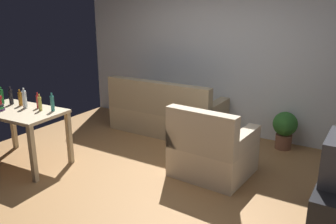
{
  "coord_description": "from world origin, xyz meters",
  "views": [
    {
      "loc": [
        2.4,
        -3.25,
        2.1
      ],
      "look_at": [
        0.1,
        0.5,
        0.75
      ],
      "focal_mm": 37.84,
      "sensor_mm": 36.0,
      "label": 1
    }
  ],
  "objects_px": {
    "couch": "(166,115)",
    "bottle_dark": "(11,97)",
    "bottle_clear": "(25,99)",
    "bottle_red": "(38,101)",
    "bottle_green": "(1,97)",
    "desk": "(19,118)",
    "armchair": "(211,151)",
    "bottle_tall": "(52,103)",
    "potted_plant": "(285,128)",
    "bottle_squat": "(40,104)",
    "bottle_amber": "(20,99)"
  },
  "relations": [
    {
      "from": "potted_plant",
      "to": "bottle_squat",
      "type": "distance_m",
      "value": 3.49
    },
    {
      "from": "bottle_dark",
      "to": "bottle_clear",
      "type": "height_order",
      "value": "bottle_clear"
    },
    {
      "from": "potted_plant",
      "to": "bottle_clear",
      "type": "distance_m",
      "value": 3.72
    },
    {
      "from": "bottle_dark",
      "to": "bottle_clear",
      "type": "bearing_deg",
      "value": -3.53
    },
    {
      "from": "desk",
      "to": "armchair",
      "type": "xyz_separation_m",
      "value": [
        2.33,
        1.02,
        -0.33
      ]
    },
    {
      "from": "couch",
      "to": "bottle_clear",
      "type": "relative_size",
      "value": 6.88
    },
    {
      "from": "potted_plant",
      "to": "bottle_tall",
      "type": "height_order",
      "value": "bottle_tall"
    },
    {
      "from": "bottle_tall",
      "to": "bottle_squat",
      "type": "bearing_deg",
      "value": -156.01
    },
    {
      "from": "potted_plant",
      "to": "bottle_dark",
      "type": "bearing_deg",
      "value": -145.08
    },
    {
      "from": "bottle_dark",
      "to": "bottle_tall",
      "type": "xyz_separation_m",
      "value": [
        0.75,
        0.07,
        -0.0
      ]
    },
    {
      "from": "armchair",
      "to": "bottle_red",
      "type": "distance_m",
      "value": 2.39
    },
    {
      "from": "bottle_amber",
      "to": "bottle_clear",
      "type": "relative_size",
      "value": 0.82
    },
    {
      "from": "couch",
      "to": "bottle_dark",
      "type": "relative_size",
      "value": 7.48
    },
    {
      "from": "bottle_green",
      "to": "bottle_squat",
      "type": "relative_size",
      "value": 1.07
    },
    {
      "from": "bottle_dark",
      "to": "couch",
      "type": "bearing_deg",
      "value": 55.54
    },
    {
      "from": "potted_plant",
      "to": "bottle_amber",
      "type": "distance_m",
      "value": 3.81
    },
    {
      "from": "couch",
      "to": "potted_plant",
      "type": "distance_m",
      "value": 1.92
    },
    {
      "from": "bottle_dark",
      "to": "bottle_squat",
      "type": "relative_size",
      "value": 1.13
    },
    {
      "from": "armchair",
      "to": "bottle_dark",
      "type": "xyz_separation_m",
      "value": [
        -2.65,
        -0.89,
        0.55
      ]
    },
    {
      "from": "couch",
      "to": "bottle_squat",
      "type": "xyz_separation_m",
      "value": [
        -0.73,
        -1.93,
        0.55
      ]
    },
    {
      "from": "bottle_amber",
      "to": "bottle_tall",
      "type": "xyz_separation_m",
      "value": [
        0.58,
        0.05,
        0.01
      ]
    },
    {
      "from": "couch",
      "to": "bottle_clear",
      "type": "distance_m",
      "value": 2.27
    },
    {
      "from": "bottle_amber",
      "to": "couch",
      "type": "bearing_deg",
      "value": 58.81
    },
    {
      "from": "desk",
      "to": "bottle_squat",
      "type": "relative_size",
      "value": 5.57
    },
    {
      "from": "bottle_green",
      "to": "bottle_dark",
      "type": "xyz_separation_m",
      "value": [
        0.13,
        0.05,
        0.01
      ]
    },
    {
      "from": "bottle_dark",
      "to": "bottle_squat",
      "type": "bearing_deg",
      "value": 0.18
    },
    {
      "from": "bottle_green",
      "to": "bottle_amber",
      "type": "height_order",
      "value": "bottle_green"
    },
    {
      "from": "desk",
      "to": "bottle_squat",
      "type": "bearing_deg",
      "value": 22.48
    },
    {
      "from": "couch",
      "to": "armchair",
      "type": "bearing_deg",
      "value": 141.63
    },
    {
      "from": "armchair",
      "to": "bottle_green",
      "type": "relative_size",
      "value": 3.97
    },
    {
      "from": "potted_plant",
      "to": "bottle_squat",
      "type": "relative_size",
      "value": 2.57
    },
    {
      "from": "bottle_dark",
      "to": "bottle_squat",
      "type": "height_order",
      "value": "bottle_dark"
    },
    {
      "from": "couch",
      "to": "bottle_green",
      "type": "xyz_separation_m",
      "value": [
        -1.46,
        -1.99,
        0.56
      ]
    },
    {
      "from": "bottle_red",
      "to": "potted_plant",
      "type": "bearing_deg",
      "value": 38.26
    },
    {
      "from": "bottle_clear",
      "to": "couch",
      "type": "bearing_deg",
      "value": 62.73
    },
    {
      "from": "bottle_clear",
      "to": "potted_plant",
      "type": "bearing_deg",
      "value": 38.03
    },
    {
      "from": "bottle_clear",
      "to": "bottle_red",
      "type": "height_order",
      "value": "bottle_clear"
    },
    {
      "from": "potted_plant",
      "to": "bottle_tall",
      "type": "distance_m",
      "value": 3.33
    },
    {
      "from": "bottle_green",
      "to": "bottle_squat",
      "type": "distance_m",
      "value": 0.73
    },
    {
      "from": "bottle_tall",
      "to": "bottle_clear",
      "type": "bearing_deg",
      "value": -168.07
    },
    {
      "from": "bottle_green",
      "to": "bottle_dark",
      "type": "bearing_deg",
      "value": 22.14
    },
    {
      "from": "bottle_red",
      "to": "bottle_tall",
      "type": "height_order",
      "value": "bottle_tall"
    },
    {
      "from": "bottle_clear",
      "to": "desk",
      "type": "bearing_deg",
      "value": -91.82
    },
    {
      "from": "couch",
      "to": "bottle_tall",
      "type": "distance_m",
      "value": 2.03
    },
    {
      "from": "bottle_green",
      "to": "bottle_amber",
      "type": "distance_m",
      "value": 0.31
    },
    {
      "from": "potted_plant",
      "to": "bottle_green",
      "type": "xyz_separation_m",
      "value": [
        -3.35,
        -2.3,
        0.53
      ]
    },
    {
      "from": "couch",
      "to": "bottle_clear",
      "type": "xyz_separation_m",
      "value": [
        -1.01,
        -1.95,
        0.57
      ]
    },
    {
      "from": "bottle_red",
      "to": "desk",
      "type": "bearing_deg",
      "value": -125.68
    },
    {
      "from": "couch",
      "to": "desk",
      "type": "height_order",
      "value": "couch"
    },
    {
      "from": "armchair",
      "to": "bottle_squat",
      "type": "height_order",
      "value": "bottle_squat"
    }
  ]
}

